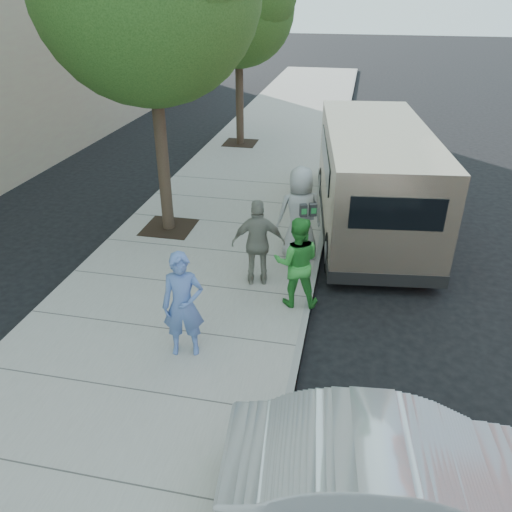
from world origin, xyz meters
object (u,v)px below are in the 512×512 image
Objects in this scene: parking_meter at (307,225)px; person_gray_shirt at (300,214)px; sedan at (403,480)px; person_green_shirt at (297,262)px; person_striped_polo at (258,243)px; van at (373,177)px; tree_far at (240,2)px; person_officer at (183,305)px.

person_gray_shirt reaches higher than parking_meter.
sedan is 1.97× the size of person_gray_shirt.
person_green_shirt is 1.01m from person_striped_polo.
van reaches higher than person_striped_polo.
tree_far reaches higher than sedan.
person_gray_shirt is (3.26, -8.41, -3.72)m from tree_far.
tree_far is at bearing 84.88° from person_officer.
tree_far is at bearing -78.50° from person_green_shirt.
person_gray_shirt is at bearing 12.03° from sedan.
person_striped_polo is (-0.88, -0.47, -0.26)m from parking_meter.
person_gray_shirt is 1.15× the size of person_striped_polo.
person_gray_shirt is (-1.48, -2.16, -0.17)m from van.
person_officer reaches higher than person_striped_polo.
person_green_shirt is (1.54, 1.76, -0.03)m from person_officer.
tree_far reaches higher than van.
person_green_shirt reaches higher than sedan.
parking_meter is 1.03m from person_striped_polo.
person_officer is (-2.83, -5.76, -0.29)m from van.
tree_far is at bearing -87.19° from person_striped_polo.
person_gray_shirt is at bearing -131.36° from van.
van is 4.03m from person_striped_polo.
person_gray_shirt reaches higher than person_striped_polo.
person_green_shirt is at bearing 132.66° from person_striped_polo.
person_gray_shirt reaches higher than sedan.
person_green_shirt is (-1.72, 3.95, 0.36)m from sedan.
tree_far reaches higher than person_gray_shirt.
person_gray_shirt is at bearing 55.18° from person_officer.
person_green_shirt is at bearing -71.39° from tree_far.
person_green_shirt is at bearing 34.72° from person_officer.
person_green_shirt reaches higher than parking_meter.
van is 2.62m from person_gray_shirt.
parking_meter is 3.24m from person_officer.
tree_far reaches higher than person_striped_polo.
van is 6.42m from person_officer.
parking_meter is at bearing -69.13° from tree_far.
person_officer is 2.34m from person_green_shirt.
sedan is (0.43, -7.94, -0.68)m from van.
sedan is at bearing -48.05° from person_officer.
person_striped_polo is (-0.83, 0.58, 0.01)m from person_green_shirt.
parking_meter is 0.77× the size of person_gray_shirt.
van is (1.24, 2.95, 0.04)m from parking_meter.
tree_far reaches higher than person_officer.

